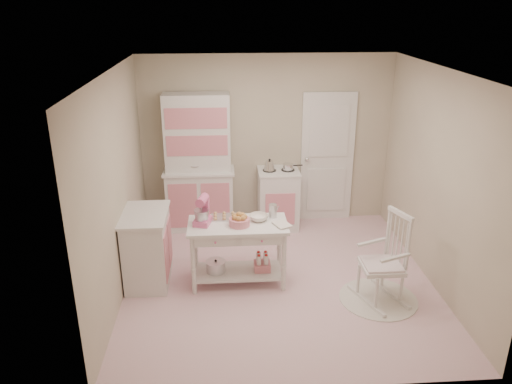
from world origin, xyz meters
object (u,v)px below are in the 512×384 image
(base_cabinet, at_px, (147,248))
(stand_mixer, at_px, (202,211))
(hutch, at_px, (198,163))
(work_table, at_px, (238,253))
(stove, at_px, (278,198))
(bread_basket, at_px, (239,222))
(rocking_chair, at_px, (382,258))

(base_cabinet, distance_m, stand_mixer, 0.87)
(hutch, bearing_deg, work_table, -72.40)
(stove, distance_m, work_table, 1.74)
(bread_basket, bearing_deg, work_table, 111.80)
(rocking_chair, bearing_deg, base_cabinet, 146.12)
(base_cabinet, distance_m, work_table, 1.13)
(hutch, xyz_separation_m, work_table, (0.53, -1.66, -0.64))
(base_cabinet, relative_size, rocking_chair, 0.84)
(rocking_chair, height_order, work_table, rocking_chair)
(base_cabinet, height_order, stand_mixer, stand_mixer)
(work_table, height_order, bread_basket, bread_basket)
(stand_mixer, bearing_deg, rocking_chair, 0.09)
(hutch, distance_m, stand_mixer, 1.64)
(hutch, relative_size, bread_basket, 8.32)
(bread_basket, bearing_deg, stand_mixer, 170.96)
(stove, distance_m, rocking_chair, 2.34)
(stove, relative_size, base_cabinet, 1.00)
(hutch, bearing_deg, base_cabinet, -110.92)
(stand_mixer, relative_size, bread_basket, 1.36)
(stove, height_order, rocking_chair, rocking_chair)
(hutch, distance_m, stove, 1.33)
(base_cabinet, relative_size, work_table, 0.77)
(stand_mixer, bearing_deg, base_cabinet, -172.53)
(stove, xyz_separation_m, rocking_chair, (0.97, -2.13, 0.09))
(work_table, bearing_deg, stove, 67.26)
(work_table, xyz_separation_m, bread_basket, (0.02, -0.05, 0.45))
(rocking_chair, xyz_separation_m, work_table, (-1.64, 0.52, -0.15))
(hutch, height_order, stove, hutch)
(bread_basket, bearing_deg, stove, 68.48)
(rocking_chair, relative_size, work_table, 0.92)
(stove, xyz_separation_m, bread_basket, (-0.65, -1.66, 0.39))
(stove, xyz_separation_m, base_cabinet, (-1.79, -1.50, 0.00))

